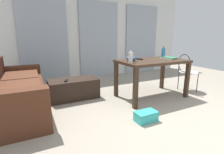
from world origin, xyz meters
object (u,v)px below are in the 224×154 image
at_px(bottle_near, 163,53).
at_px(tv_remote_on_table, 139,59).
at_px(book_stack, 169,58).
at_px(craft_table, 152,65).
at_px(scissors, 163,61).
at_px(shoebox, 146,116).
at_px(wire_chair, 186,69).
at_px(coffee_table, 74,89).
at_px(bowl, 131,59).
at_px(bottle_far, 131,57).
at_px(couch, 13,92).
at_px(tv_remote_primary, 66,80).

distance_m(bottle_near, tv_remote_on_table, 0.70).
bearing_deg(book_stack, bottle_near, 75.61).
height_order(craft_table, book_stack, book_stack).
xyz_separation_m(bottle_near, tv_remote_on_table, (-0.70, -0.05, -0.09)).
bearing_deg(scissors, tv_remote_on_table, 125.20).
relative_size(bottle_near, shoebox, 0.73).
bearing_deg(craft_table, wire_chair, -2.87).
relative_size(wire_chair, bottle_near, 3.53).
bearing_deg(bottle_near, shoebox, -140.14).
relative_size(coffee_table, bowl, 5.24).
relative_size(coffee_table, bottle_near, 3.97).
height_order(wire_chair, shoebox, wire_chair).
bearing_deg(book_stack, coffee_table, 161.13).
distance_m(bottle_far, book_stack, 1.03).
bearing_deg(wire_chair, scissors, -169.44).
bearing_deg(shoebox, couch, 143.47).
distance_m(coffee_table, book_stack, 2.07).
xyz_separation_m(wire_chair, bowl, (-1.42, 0.09, 0.30)).
bearing_deg(bottle_far, shoebox, -102.49).
relative_size(wire_chair, tv_remote_primary, 5.56).
bearing_deg(book_stack, craft_table, 179.42).
height_order(wire_chair, scissors, wire_chair).
relative_size(couch, bottle_near, 8.66).
xyz_separation_m(coffee_table, tv_remote_primary, (-0.15, -0.08, 0.21)).
distance_m(bottle_near, tv_remote_primary, 2.17).
distance_m(couch, bowl, 2.12).
bearing_deg(craft_table, bottle_far, -168.79).
relative_size(coffee_table, scissors, 8.67).
xyz_separation_m(tv_remote_on_table, tv_remote_primary, (-1.40, 0.37, -0.37)).
xyz_separation_m(tv_remote_on_table, shoebox, (-0.54, -0.98, -0.70)).
distance_m(couch, shoebox, 2.18).
xyz_separation_m(bottle_near, bowl, (-0.97, -0.19, -0.05)).
bearing_deg(wire_chair, bottle_near, 148.10).
relative_size(coffee_table, bottle_far, 4.24).
distance_m(tv_remote_on_table, tv_remote_primary, 1.49).
bearing_deg(bottle_near, tv_remote_on_table, -176.12).
height_order(coffee_table, tv_remote_on_table, tv_remote_on_table).
bearing_deg(scissors, bowl, 155.18).
height_order(book_stack, scissors, book_stack).
distance_m(craft_table, bottle_near, 0.59).
relative_size(tv_remote_on_table, scissors, 1.72).
bearing_deg(craft_table, tv_remote_primary, 160.77).
distance_m(wire_chair, book_stack, 0.58).
xyz_separation_m(book_stack, tv_remote_primary, (-2.03, 0.56, -0.38)).
height_order(bottle_far, tv_remote_primary, bottle_far).
bearing_deg(tv_remote_on_table, bowl, -174.29).
bearing_deg(wire_chair, coffee_table, 164.02).
distance_m(craft_table, bottle_far, 0.63).
relative_size(craft_table, tv_remote_primary, 8.89).
relative_size(bottle_far, tv_remote_on_table, 1.19).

